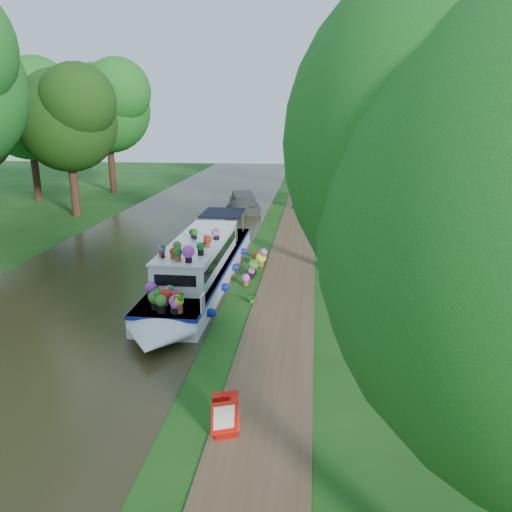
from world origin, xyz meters
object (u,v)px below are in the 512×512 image
(plant_boat, at_px, (199,265))
(sandwich_board, at_px, (225,418))
(second_boat, at_px, (244,203))
(pedestrian_dark, at_px, (298,195))
(pedestrian_pink, at_px, (310,187))

(plant_boat, bearing_deg, sandwich_board, -73.98)
(second_boat, relative_size, pedestrian_dark, 3.27)
(pedestrian_pink, bearing_deg, sandwich_board, -114.05)
(second_boat, height_order, pedestrian_dark, pedestrian_dark)
(plant_boat, relative_size, sandwich_board, 14.84)
(second_boat, distance_m, pedestrian_dark, 3.95)
(second_boat, bearing_deg, plant_boat, -101.78)
(second_boat, distance_m, sandwich_board, 25.50)
(plant_boat, distance_m, second_boat, 15.91)
(second_boat, xyz_separation_m, pedestrian_pink, (4.56, 5.35, 0.46))
(second_boat, relative_size, sandwich_board, 6.89)
(plant_boat, distance_m, pedestrian_pink, 21.63)
(pedestrian_pink, xyz_separation_m, pedestrian_dark, (-0.77, -4.39, 0.06))
(pedestrian_pink, relative_size, pedestrian_dark, 0.94)
(second_boat, height_order, sandwich_board, second_boat)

